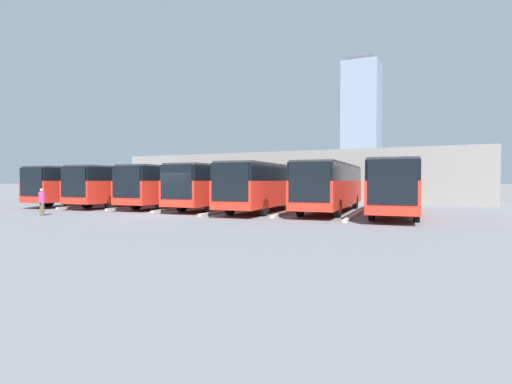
{
  "coord_description": "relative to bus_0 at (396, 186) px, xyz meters",
  "views": [
    {
      "loc": [
        -15.09,
        18.82,
        2.02
      ],
      "look_at": [
        -2.98,
        -6.16,
        1.26
      ],
      "focal_mm": 28.0,
      "sensor_mm": 36.0,
      "label": 1
    }
  ],
  "objects": [
    {
      "name": "curb_divider_0",
      "position": [
        2.05,
        1.83,
        -1.68
      ],
      "size": [
        0.88,
        7.67,
        0.15
      ],
      "primitive_type": "cube",
      "rotation": [
        0.0,
        0.0,
        0.08
      ],
      "color": "#B2B2AD",
      "rests_on": "ground_plane"
    },
    {
      "name": "bus_6",
      "position": [
        24.57,
        0.04,
        0.0
      ],
      "size": [
        3.45,
        12.52,
        3.12
      ],
      "rotation": [
        0.0,
        0.0,
        0.08
      ],
      "color": "red",
      "rests_on": "ground_plane"
    },
    {
      "name": "bus_2",
      "position": [
        8.19,
        0.21,
        0.0
      ],
      "size": [
        3.45,
        12.52,
        3.12
      ],
      "rotation": [
        0.0,
        0.0,
        0.08
      ],
      "color": "red",
      "rests_on": "ground_plane"
    },
    {
      "name": "curb_divider_3",
      "position": [
        14.34,
        1.26,
        -1.68
      ],
      "size": [
        0.88,
        7.67,
        0.15
      ],
      "primitive_type": "cube",
      "rotation": [
        0.0,
        0.0,
        0.08
      ],
      "color": "#B2B2AD",
      "rests_on": "ground_plane"
    },
    {
      "name": "station_building",
      "position": [
        12.29,
        -16.68,
        0.74
      ],
      "size": [
        37.38,
        13.5,
        4.93
      ],
      "color": "gray",
      "rests_on": "ground_plane"
    },
    {
      "name": "curb_divider_5",
      "position": [
        22.53,
        1.7,
        -1.68
      ],
      "size": [
        0.88,
        7.67,
        0.15
      ],
      "primitive_type": "cube",
      "rotation": [
        0.0,
        0.0,
        0.08
      ],
      "color": "#B2B2AD",
      "rests_on": "ground_plane"
    },
    {
      "name": "pedestrian",
      "position": [
        18.51,
        9.35,
        -0.89
      ],
      "size": [
        0.44,
        0.44,
        1.6
      ],
      "rotation": [
        0.0,
        0.0,
        2.86
      ],
      "color": "brown",
      "rests_on": "ground_plane"
    },
    {
      "name": "bus_3",
      "position": [
        12.29,
        -0.57,
        0.0
      ],
      "size": [
        3.45,
        12.52,
        3.12
      ],
      "rotation": [
        0.0,
        0.0,
        0.08
      ],
      "color": "red",
      "rests_on": "ground_plane"
    },
    {
      "name": "office_tower",
      "position": [
        43.01,
        -209.26,
        33.68
      ],
      "size": [
        19.9,
        19.9,
        72.08
      ],
      "color": "#7F8EA3",
      "rests_on": "ground_plane"
    },
    {
      "name": "curb_divider_1",
      "position": [
        6.15,
        1.14,
        -1.68
      ],
      "size": [
        0.88,
        7.67,
        0.15
      ],
      "primitive_type": "cube",
      "rotation": [
        0.0,
        0.0,
        0.08
      ],
      "color": "#B2B2AD",
      "rests_on": "ground_plane"
    },
    {
      "name": "bus_5",
      "position": [
        20.48,
        -0.13,
        0.0
      ],
      "size": [
        3.45,
        12.52,
        3.12
      ],
      "rotation": [
        0.0,
        0.0,
        0.08
      ],
      "color": "red",
      "rests_on": "ground_plane"
    },
    {
      "name": "bus_4",
      "position": [
        16.38,
        -0.76,
        0.0
      ],
      "size": [
        3.45,
        12.52,
        3.12
      ],
      "rotation": [
        0.0,
        0.0,
        0.08
      ],
      "color": "red",
      "rests_on": "ground_plane"
    },
    {
      "name": "bus_0",
      "position": [
        0.0,
        0.0,
        0.0
      ],
      "size": [
        3.45,
        12.52,
        3.12
      ],
      "rotation": [
        0.0,
        0.0,
        0.08
      ],
      "color": "red",
      "rests_on": "ground_plane"
    },
    {
      "name": "bus_1",
      "position": [
        4.1,
        -0.69,
        0.0
      ],
      "size": [
        3.45,
        12.52,
        3.12
      ],
      "rotation": [
        0.0,
        0.0,
        0.08
      ],
      "color": "red",
      "rests_on": "ground_plane"
    },
    {
      "name": "curb_divider_4",
      "position": [
        18.43,
        1.07,
        -1.68
      ],
      "size": [
        0.88,
        7.67,
        0.15
      ],
      "primitive_type": "cube",
      "rotation": [
        0.0,
        0.0,
        0.08
      ],
      "color": "#B2B2AD",
      "rests_on": "ground_plane"
    },
    {
      "name": "curb_divider_2",
      "position": [
        10.24,
        2.04,
        -1.68
      ],
      "size": [
        0.88,
        7.67,
        0.15
      ],
      "primitive_type": "cube",
      "rotation": [
        0.0,
        0.0,
        0.08
      ],
      "color": "#B2B2AD",
      "rests_on": "ground_plane"
    },
    {
      "name": "ground_plane",
      "position": [
        12.29,
        5.93,
        -1.75
      ],
      "size": [
        600.0,
        600.0,
        0.0
      ],
      "primitive_type": "plane",
      "color": "slate"
    }
  ]
}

